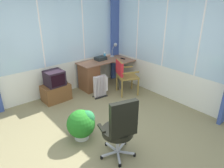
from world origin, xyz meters
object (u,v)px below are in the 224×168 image
wooden_armchair (123,73)px  potted_plant (82,124)px  tv_remote (123,59)px  office_chair (120,127)px  desk (91,75)px  spray_bottle (105,55)px  desk_lamp (115,47)px  space_heater (101,86)px  paper_tray (101,58)px  tv_on_stand (56,87)px

wooden_armchair → potted_plant: 2.06m
tv_remote → office_chair: office_chair is taller
desk → spray_bottle: bearing=10.3°
desk_lamp → tv_remote: desk_lamp is taller
office_chair → potted_plant: 0.87m
tv_remote → space_heater: size_ratio=0.27×
spray_bottle → paper_tray: (-0.17, -0.02, -0.06)m
paper_tray → potted_plant: 2.54m
desk_lamp → spray_bottle: (-0.37, 0.02, -0.17)m
tv_remote → tv_on_stand: (-1.98, 0.24, -0.41)m
wooden_armchair → desk_lamp: bearing=61.5°
paper_tray → office_chair: office_chair is taller
tv_on_stand → potted_plant: 1.71m
potted_plant → tv_on_stand: bearing=79.5°
desk_lamp → tv_remote: 0.42m
wooden_armchair → tv_remote: bearing=48.4°
desk → office_chair: office_chair is taller
tv_on_stand → space_heater: 1.11m
spray_bottle → wooden_armchair: spray_bottle is taller
desk_lamp → space_heater: (-1.03, -0.64, -0.72)m
office_chair → potted_plant: bearing=103.4°
spray_bottle → potted_plant: 2.68m
desk → spray_bottle: size_ratio=6.67×
paper_tray → space_heater: size_ratio=0.53×
desk → space_heater: bearing=-100.5°
potted_plant → wooden_armchair: bearing=26.5°
desk_lamp → tv_on_stand: bearing=-177.4°
tv_on_stand → space_heater: tv_on_stand is taller
office_chair → spray_bottle: bearing=56.3°
space_heater → spray_bottle: bearing=45.3°
desk_lamp → tv_on_stand: (-1.98, -0.09, -0.67)m
desk_lamp → spray_bottle: size_ratio=1.89×
paper_tray → potted_plant: bearing=-134.8°
desk_lamp → wooden_armchair: (-0.47, -0.86, -0.43)m
paper_tray → wooden_armchair: wooden_armchair is taller
tv_remote → potted_plant: size_ratio=0.27×
tv_on_stand → wooden_armchair: bearing=-27.0°
desk → space_heater: (-0.10, -0.56, -0.12)m
desk → tv_on_stand: (-1.06, -0.01, -0.07)m
potted_plant → space_heater: bearing=41.7°
office_chair → potted_plant: (-0.19, 0.80, -0.28)m
desk_lamp → tv_remote: size_ratio=2.73×
tv_remote → wooden_armchair: size_ratio=0.17×
wooden_armchair → space_heater: bearing=158.4°
spray_bottle → wooden_armchair: bearing=-96.1°
tv_remote → wooden_armchair: 0.72m
spray_bottle → paper_tray: size_ratio=0.72×
paper_tray → desk_lamp: bearing=0.7°
wooden_armchair → space_heater: 0.67m
tv_remote → office_chair: bearing=-135.2°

